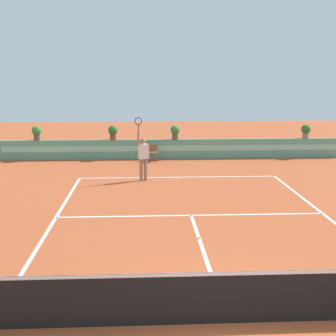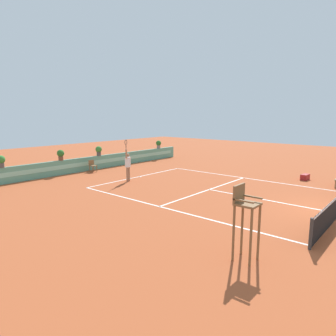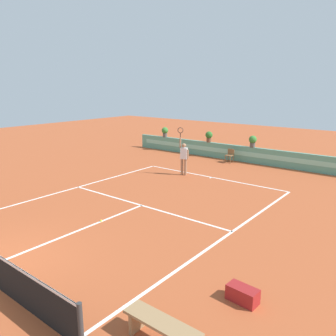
{
  "view_description": "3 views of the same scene",
  "coord_description": "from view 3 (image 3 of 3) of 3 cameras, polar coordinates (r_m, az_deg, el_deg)",
  "views": [
    {
      "loc": [
        -1.43,
        -7.46,
        4.25
      ],
      "look_at": [
        -0.58,
        8.88,
        1.0
      ],
      "focal_mm": 50.45,
      "sensor_mm": 36.0,
      "label": 1
    },
    {
      "loc": [
        -13.75,
        -2.27,
        4.02
      ],
      "look_at": [
        -0.58,
        8.88,
        1.0
      ],
      "focal_mm": 32.25,
      "sensor_mm": 36.0,
      "label": 2
    },
    {
      "loc": [
        8.91,
        -3.16,
        4.75
      ],
      "look_at": [
        -0.58,
        8.88,
        1.0
      ],
      "focal_mm": 36.29,
      "sensor_mm": 36.0,
      "label": 3
    }
  ],
  "objects": [
    {
      "name": "ground_plane",
      "position": [
        13.63,
        -5.62,
        -6.72
      ],
      "size": [
        60.0,
        60.0,
        0.0
      ],
      "primitive_type": "plane",
      "color": "#A84C28"
    },
    {
      "name": "court_lines",
      "position": [
        14.12,
        -3.6,
        -5.92
      ],
      "size": [
        8.32,
        11.94,
        0.01
      ],
      "color": "white",
      "rests_on": "ground"
    },
    {
      "name": "back_wall_barrier",
      "position": [
        21.9,
        13.5,
        2.18
      ],
      "size": [
        18.0,
        0.21,
        1.0
      ],
      "color": "#599E84",
      "rests_on": "ground"
    },
    {
      "name": "ball_kid_chair",
      "position": [
        21.67,
        10.36,
        2.16
      ],
      "size": [
        0.44,
        0.44,
        0.85
      ],
      "color": "brown",
      "rests_on": "ground"
    },
    {
      "name": "bench_courtside",
      "position": [
        6.96,
        -1.03,
        -25.21
      ],
      "size": [
        1.6,
        0.44,
        0.51
      ],
      "color": "#99754C",
      "rests_on": "ground"
    },
    {
      "name": "gear_bag",
      "position": [
        8.3,
        12.41,
        -20.03
      ],
      "size": [
        0.72,
        0.41,
        0.36
      ],
      "primitive_type": "cube",
      "rotation": [
        0.0,
        0.0,
        -0.07
      ],
      "color": "maroon",
      "rests_on": "ground"
    },
    {
      "name": "tennis_player",
      "position": [
        18.22,
        2.66,
        2.02
      ],
      "size": [
        0.58,
        0.34,
        2.58
      ],
      "color": "#9E7051",
      "rests_on": "ground"
    },
    {
      "name": "tennis_ball_near_baseline",
      "position": [
        12.51,
        -11.18,
        -8.67
      ],
      "size": [
        0.07,
        0.07,
        0.07
      ],
      "primitive_type": "sphere",
      "color": "#CCE033",
      "rests_on": "ground"
    },
    {
      "name": "potted_plant_centre",
      "position": [
        21.67,
        14.04,
        4.48
      ],
      "size": [
        0.48,
        0.48,
        0.72
      ],
      "color": "#514C47",
      "rests_on": "back_wall_barrier"
    },
    {
      "name": "potted_plant_left",
      "position": [
        23.12,
        6.9,
        5.36
      ],
      "size": [
        0.48,
        0.48,
        0.72
      ],
      "color": "brown",
      "rests_on": "back_wall_barrier"
    },
    {
      "name": "potted_plant_far_left",
      "position": [
        25.29,
        -0.52,
        6.17
      ],
      "size": [
        0.48,
        0.48,
        0.72
      ],
      "color": "#514C47",
      "rests_on": "back_wall_barrier"
    }
  ]
}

